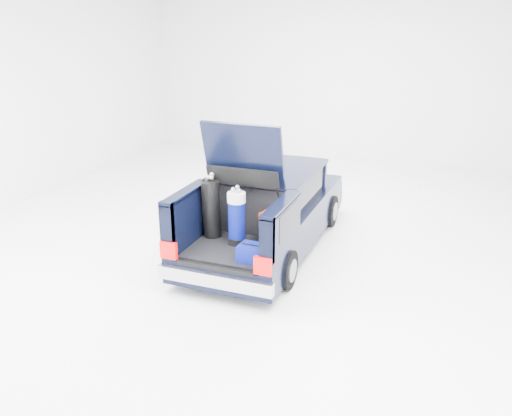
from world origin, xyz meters
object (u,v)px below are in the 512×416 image
at_px(blue_golf_bag, 237,218).
at_px(car, 268,210).
at_px(blue_duffel, 256,254).
at_px(red_suitcase, 271,229).
at_px(black_golf_bag, 211,209).

bearing_deg(blue_golf_bag, car, 83.68).
xyz_separation_m(car, blue_duffel, (0.50, -1.91, 0.05)).
relative_size(car, red_suitcase, 8.56).
relative_size(red_suitcase, blue_duffel, 1.06).
relative_size(red_suitcase, blue_golf_bag, 0.57).
distance_m(black_golf_bag, blue_golf_bag, 0.51).
height_order(red_suitcase, blue_duffel, red_suitcase).
relative_size(car, blue_duffel, 9.04).
relative_size(black_golf_bag, blue_golf_bag, 1.10).
distance_m(red_suitcase, blue_duffel, 0.66).
relative_size(red_suitcase, black_golf_bag, 0.52).
bearing_deg(red_suitcase, blue_golf_bag, -151.38).
relative_size(black_golf_bag, blue_duffel, 2.03).
xyz_separation_m(red_suitcase, blue_duffel, (-0.00, -0.65, -0.13)).
xyz_separation_m(car, red_suitcase, (0.50, -1.27, 0.18)).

